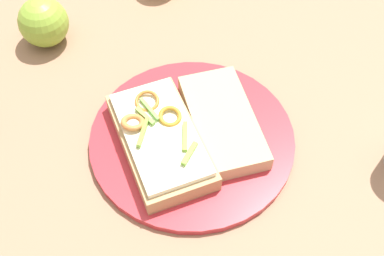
{
  "coord_description": "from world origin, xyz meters",
  "views": [
    {
      "loc": [
        -0.26,
        0.31,
        0.58
      ],
      "look_at": [
        0.0,
        0.0,
        0.03
      ],
      "focal_mm": 46.24,
      "sensor_mm": 36.0,
      "label": 1
    }
  ],
  "objects_px": {
    "plate": "(192,139)",
    "sandwich": "(160,139)",
    "bread_slice_side": "(223,121)",
    "apple_2": "(43,22)"
  },
  "relations": [
    {
      "from": "plate",
      "to": "sandwich",
      "type": "relative_size",
      "value": 1.36
    },
    {
      "from": "sandwich",
      "to": "bread_slice_side",
      "type": "xyz_separation_m",
      "value": [
        -0.04,
        -0.08,
        -0.01
      ]
    },
    {
      "from": "plate",
      "to": "apple_2",
      "type": "height_order",
      "value": "apple_2"
    },
    {
      "from": "plate",
      "to": "bread_slice_side",
      "type": "height_order",
      "value": "bread_slice_side"
    },
    {
      "from": "plate",
      "to": "sandwich",
      "type": "xyz_separation_m",
      "value": [
        0.02,
        0.04,
        0.02
      ]
    },
    {
      "from": "sandwich",
      "to": "bread_slice_side",
      "type": "distance_m",
      "value": 0.09
    },
    {
      "from": "plate",
      "to": "bread_slice_side",
      "type": "relative_size",
      "value": 1.68
    },
    {
      "from": "plate",
      "to": "sandwich",
      "type": "distance_m",
      "value": 0.05
    },
    {
      "from": "apple_2",
      "to": "plate",
      "type": "bearing_deg",
      "value": -179.9
    },
    {
      "from": "bread_slice_side",
      "to": "sandwich",
      "type": "bearing_deg",
      "value": 95.97
    }
  ]
}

